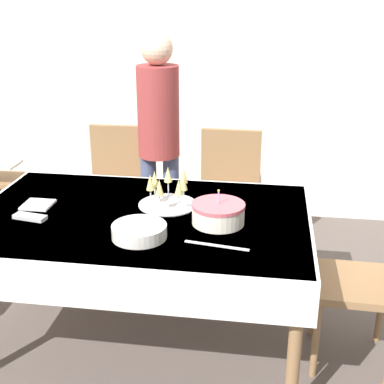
{
  "coord_description": "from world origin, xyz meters",
  "views": [
    {
      "loc": [
        0.63,
        -2.44,
        1.86
      ],
      "look_at": [
        0.26,
        0.05,
        0.88
      ],
      "focal_mm": 50.0,
      "sensor_mm": 36.0,
      "label": 1
    }
  ],
  "objects": [
    {
      "name": "fork_pile",
      "position": [
        -0.53,
        -0.13,
        0.77
      ],
      "size": [
        0.18,
        0.09,
        0.02
      ],
      "color": "silver",
      "rests_on": "dining_table"
    },
    {
      "name": "high_chair",
      "position": [
        -1.24,
        0.92,
        0.48
      ],
      "size": [
        0.33,
        0.35,
        0.71
      ],
      "color": "olive",
      "rests_on": "ground_plane"
    },
    {
      "name": "ground_plane",
      "position": [
        0.0,
        0.0,
        0.0
      ],
      "size": [
        12.0,
        12.0,
        0.0
      ],
      "primitive_type": "plane",
      "color": "#564C47"
    },
    {
      "name": "dining_table",
      "position": [
        0.0,
        0.0,
        0.66
      ],
      "size": [
        1.73,
        1.12,
        0.76
      ],
      "color": "white",
      "rests_on": "ground_plane"
    },
    {
      "name": "dining_chair_far_left",
      "position": [
        -0.38,
        0.88,
        0.53
      ],
      "size": [
        0.43,
        0.43,
        0.97
      ],
      "color": "olive",
      "rests_on": "ground_plane"
    },
    {
      "name": "dining_chair_far_right",
      "position": [
        0.38,
        0.88,
        0.53
      ],
      "size": [
        0.43,
        0.43,
        0.97
      ],
      "color": "olive",
      "rests_on": "ground_plane"
    },
    {
      "name": "wall_back",
      "position": [
        0.0,
        1.9,
        1.35
      ],
      "size": [
        8.0,
        0.05,
        2.7
      ],
      "color": "silver",
      "rests_on": "ground_plane"
    },
    {
      "name": "dining_chair_right_end",
      "position": [
        1.19,
        -0.0,
        0.53
      ],
      "size": [
        0.43,
        0.43,
        0.97
      ],
      "color": "olive",
      "rests_on": "ground_plane"
    },
    {
      "name": "plate_stack_main",
      "position": [
        0.06,
        -0.26,
        0.79
      ],
      "size": [
        0.26,
        0.26,
        0.06
      ],
      "color": "silver",
      "rests_on": "dining_table"
    },
    {
      "name": "champagne_tray",
      "position": [
        0.12,
        0.15,
        0.85
      ],
      "size": [
        0.32,
        0.32,
        0.18
      ],
      "color": "silver",
      "rests_on": "dining_table"
    },
    {
      "name": "napkin_pile",
      "position": [
        -0.57,
        0.03,
        0.76
      ],
      "size": [
        0.15,
        0.15,
        0.01
      ],
      "color": "white",
      "rests_on": "dining_table"
    },
    {
      "name": "birthday_cake",
      "position": [
        0.41,
        -0.05,
        0.81
      ],
      "size": [
        0.26,
        0.26,
        0.18
      ],
      "color": "silver",
      "rests_on": "dining_table"
    },
    {
      "name": "cake_knife",
      "position": [
        0.43,
        -0.3,
        0.76
      ],
      "size": [
        0.3,
        0.07,
        0.0
      ],
      "color": "silver",
      "rests_on": "dining_table"
    },
    {
      "name": "person_standing",
      "position": [
        -0.11,
        1.0,
        0.95
      ],
      "size": [
        0.28,
        0.28,
        1.58
      ],
      "color": "#3F4C72",
      "rests_on": "ground_plane"
    }
  ]
}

